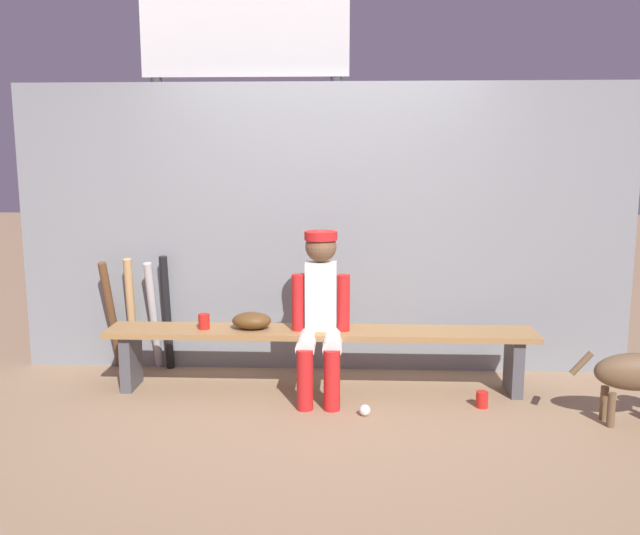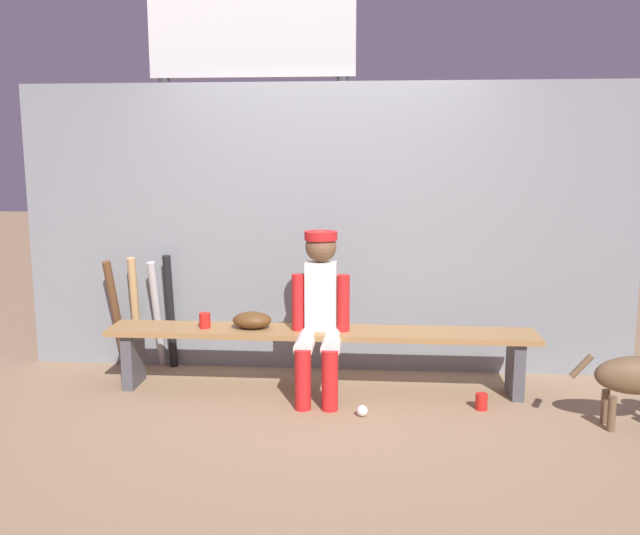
% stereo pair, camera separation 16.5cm
% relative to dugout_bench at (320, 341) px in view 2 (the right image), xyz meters
% --- Properties ---
extents(ground_plane, '(30.00, 30.00, 0.00)m').
position_rel_dugout_bench_xyz_m(ground_plane, '(0.00, 0.00, -0.36)').
color(ground_plane, '#937556').
extents(chainlink_fence, '(4.74, 0.03, 2.22)m').
position_rel_dugout_bench_xyz_m(chainlink_fence, '(0.00, 0.51, 0.75)').
color(chainlink_fence, gray).
rests_on(chainlink_fence, ground_plane).
extents(dugout_bench, '(3.06, 0.36, 0.45)m').
position_rel_dugout_bench_xyz_m(dugout_bench, '(0.00, 0.00, 0.00)').
color(dugout_bench, olive).
rests_on(dugout_bench, ground_plane).
extents(player_seated, '(0.41, 0.55, 1.16)m').
position_rel_dugout_bench_xyz_m(player_seated, '(0.01, -0.11, 0.27)').
color(player_seated, silver).
rests_on(player_seated, ground_plane).
extents(baseball_glove, '(0.28, 0.20, 0.12)m').
position_rel_dugout_bench_xyz_m(baseball_glove, '(-0.49, 0.00, 0.15)').
color(baseball_glove, '#593819').
rests_on(baseball_glove, dugout_bench).
extents(bat_aluminum_black, '(0.08, 0.14, 0.92)m').
position_rel_dugout_bench_xyz_m(bat_aluminum_black, '(-1.22, 0.42, 0.10)').
color(bat_aluminum_black, black).
rests_on(bat_aluminum_black, ground_plane).
extents(bat_aluminum_silver, '(0.07, 0.25, 0.88)m').
position_rel_dugout_bench_xyz_m(bat_aluminum_silver, '(-1.32, 0.41, 0.08)').
color(bat_aluminum_silver, '#B7B7BC').
rests_on(bat_aluminum_silver, ground_plane).
extents(bat_wood_tan, '(0.10, 0.23, 0.90)m').
position_rel_dugout_bench_xyz_m(bat_wood_tan, '(-1.50, 0.42, 0.09)').
color(bat_wood_tan, tan).
rests_on(bat_wood_tan, ground_plane).
extents(bat_wood_dark, '(0.11, 0.27, 0.88)m').
position_rel_dugout_bench_xyz_m(bat_wood_dark, '(-1.65, 0.40, 0.08)').
color(bat_wood_dark, brown).
rests_on(bat_wood_dark, ground_plane).
extents(baseball, '(0.07, 0.07, 0.07)m').
position_rel_dugout_bench_xyz_m(baseball, '(0.31, -0.47, -0.33)').
color(baseball, white).
rests_on(baseball, ground_plane).
extents(cup_on_ground, '(0.08, 0.08, 0.11)m').
position_rel_dugout_bench_xyz_m(cup_on_ground, '(1.11, -0.29, -0.31)').
color(cup_on_ground, red).
rests_on(cup_on_ground, ground_plane).
extents(cup_on_bench, '(0.08, 0.08, 0.11)m').
position_rel_dugout_bench_xyz_m(cup_on_bench, '(-0.83, -0.02, 0.14)').
color(cup_on_bench, red).
rests_on(cup_on_bench, dugout_bench).
extents(scoreboard, '(2.17, 0.27, 3.44)m').
position_rel_dugout_bench_xyz_m(scoreboard, '(-0.69, 1.64, 2.04)').
color(scoreboard, '#3F3F42').
rests_on(scoreboard, ground_plane).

